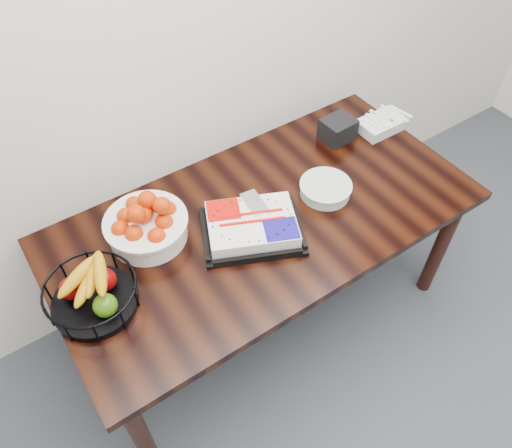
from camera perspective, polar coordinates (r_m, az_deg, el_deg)
table at (r=2.15m, az=0.98°, el=-0.53°), size 1.80×0.90×0.75m
cake_tray at (r=2.00m, az=-0.49°, el=-0.25°), size 0.49×0.45×0.08m
tangerine_bowl at (r=1.99m, az=-12.50°, el=0.26°), size 0.33×0.33×0.21m
fruit_basket at (r=1.86m, az=-18.28°, el=-7.56°), size 0.33×0.33×0.17m
plate_stack at (r=2.18m, az=7.93°, el=4.00°), size 0.23×0.23×0.06m
fork_bag at (r=2.57m, az=14.06°, el=11.03°), size 0.22×0.15×0.06m
napkin_box at (r=2.46m, az=9.33°, el=10.63°), size 0.15×0.13×0.11m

